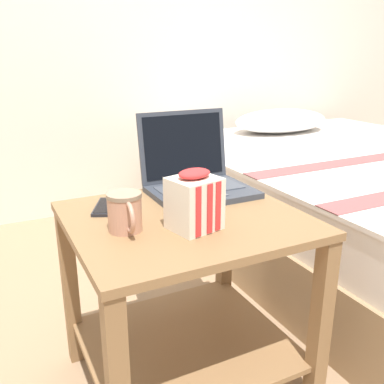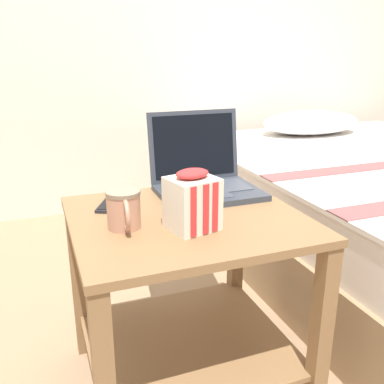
{
  "view_description": "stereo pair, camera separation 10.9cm",
  "coord_description": "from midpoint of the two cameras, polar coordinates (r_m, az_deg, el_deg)",
  "views": [
    {
      "loc": [
        -0.46,
        -0.97,
        0.96
      ],
      "look_at": [
        0.0,
        -0.04,
        0.62
      ],
      "focal_mm": 40.0,
      "sensor_mm": 36.0,
      "label": 1
    },
    {
      "loc": [
        -0.36,
        -1.01,
        0.96
      ],
      "look_at": [
        0.0,
        -0.04,
        0.62
      ],
      "focal_mm": 40.0,
      "sensor_mm": 36.0,
      "label": 2
    }
  ],
  "objects": [
    {
      "name": "bed",
      "position": [
        2.34,
        20.16,
        -0.7
      ],
      "size": [
        1.59,
        1.92,
        0.62
      ],
      "color": "#997A56",
      "rests_on": "ground_plane"
    },
    {
      "name": "ground_plane",
      "position": [
        1.44,
        -3.17,
        -23.74
      ],
      "size": [
        8.0,
        8.0,
        0.0
      ],
      "primitive_type": "plane",
      "color": "#937556"
    },
    {
      "name": "snack_bag",
      "position": [
        1.05,
        -2.66,
        -1.32
      ],
      "size": [
        0.13,
        0.13,
        0.15
      ],
      "color": "silver",
      "rests_on": "bedside_table"
    },
    {
      "name": "laptop",
      "position": [
        1.34,
        -1.83,
        2.08
      ],
      "size": [
        0.3,
        0.27,
        0.24
      ],
      "color": "#333842",
      "rests_on": "bedside_table"
    },
    {
      "name": "mug_front_left",
      "position": [
        1.06,
        -11.86,
        -2.45
      ],
      "size": [
        0.09,
        0.13,
        0.1
      ],
      "color": "tan",
      "rests_on": "bedside_table"
    },
    {
      "name": "cell_phone",
      "position": [
        1.24,
        -13.56,
        -1.96
      ],
      "size": [
        0.12,
        0.16,
        0.01
      ],
      "color": "black",
      "rests_on": "bedside_table"
    },
    {
      "name": "bedside_table",
      "position": [
        1.24,
        -3.46,
        -11.62
      ],
      "size": [
        0.61,
        0.56,
        0.54
      ],
      "color": "olive",
      "rests_on": "ground_plane"
    }
  ]
}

